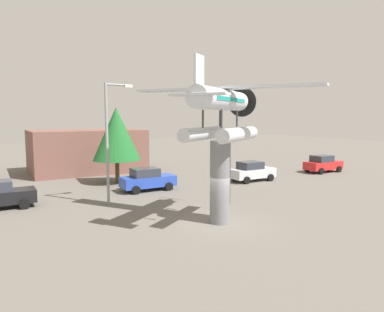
% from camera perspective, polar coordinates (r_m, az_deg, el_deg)
% --- Properties ---
extents(ground_plane, '(140.00, 140.00, 0.00)m').
position_cam_1_polar(ground_plane, '(19.45, 4.54, -10.71)').
color(ground_plane, '#605B54').
extents(display_pedestal, '(1.10, 1.10, 4.46)m').
position_cam_1_polar(display_pedestal, '(18.91, 4.60, -4.24)').
color(display_pedestal, slate).
rests_on(display_pedestal, ground).
extents(floatplane_monument, '(7.11, 9.21, 4.00)m').
position_cam_1_polar(floatplane_monument, '(18.72, 4.85, 7.66)').
color(floatplane_monument, silver).
rests_on(floatplane_monument, display_pedestal).
extents(car_mid_blue, '(4.20, 2.02, 1.76)m').
position_cam_1_polar(car_mid_blue, '(27.55, -7.25, -3.77)').
color(car_mid_blue, '#2847B7').
rests_on(car_mid_blue, ground).
extents(car_far_silver, '(4.20, 2.02, 1.76)m').
position_cam_1_polar(car_far_silver, '(31.78, 9.69, -2.45)').
color(car_far_silver, silver).
rests_on(car_far_silver, ground).
extents(car_distant_red, '(4.20, 2.02, 1.76)m').
position_cam_1_polar(car_distant_red, '(38.79, 20.49, -1.18)').
color(car_distant_red, red).
rests_on(car_distant_red, ground).
extents(streetlight_primary, '(1.84, 0.28, 7.86)m').
position_cam_1_polar(streetlight_primary, '(23.26, -13.20, 3.39)').
color(streetlight_primary, gray).
rests_on(streetlight_primary, ground).
extents(storefront_building, '(11.02, 7.42, 4.36)m').
position_cam_1_polar(storefront_building, '(38.46, -16.73, 0.84)').
color(storefront_building, brown).
rests_on(storefront_building, ground).
extents(tree_east, '(4.08, 4.08, 6.54)m').
position_cam_1_polar(tree_east, '(30.79, -12.17, 3.53)').
color(tree_east, brown).
rests_on(tree_east, ground).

